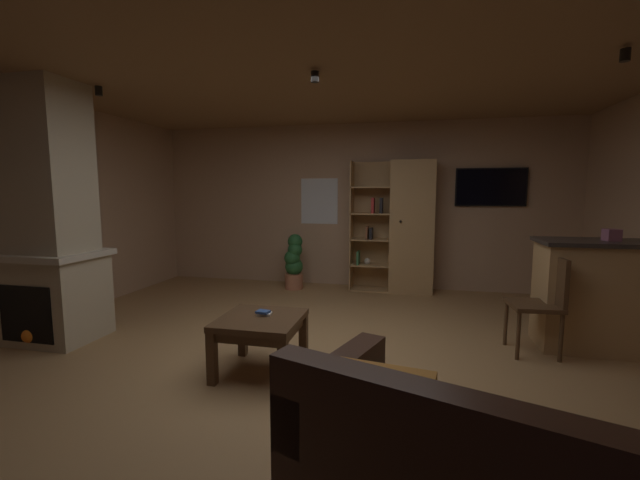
{
  "coord_description": "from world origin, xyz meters",
  "views": [
    {
      "loc": [
        0.85,
        -3.34,
        1.5
      ],
      "look_at": [
        0.0,
        0.4,
        1.05
      ],
      "focal_mm": 22.65,
      "sensor_mm": 36.0,
      "label": 1
    }
  ],
  "objects_px": {
    "bookshelf_cabinet": "(406,228)",
    "dining_chair": "(543,298)",
    "stone_fireplace": "(49,227)",
    "table_book_1": "(263,312)",
    "potted_floor_plant": "(294,262)",
    "wall_mounted_tv": "(491,187)",
    "table_book_0": "(265,314)",
    "tissue_box": "(612,235)",
    "kitchen_bar_counter": "(620,296)",
    "coffee_table": "(260,328)"
  },
  "relations": [
    {
      "from": "potted_floor_plant",
      "to": "wall_mounted_tv",
      "type": "distance_m",
      "value": 3.15
    },
    {
      "from": "dining_chair",
      "to": "table_book_0",
      "type": "bearing_deg",
      "value": -159.69
    },
    {
      "from": "stone_fireplace",
      "to": "wall_mounted_tv",
      "type": "height_order",
      "value": "stone_fireplace"
    },
    {
      "from": "kitchen_bar_counter",
      "to": "bookshelf_cabinet",
      "type": "bearing_deg",
      "value": 136.37
    },
    {
      "from": "kitchen_bar_counter",
      "to": "table_book_0",
      "type": "xyz_separation_m",
      "value": [
        -3.13,
        -1.13,
        -0.04
      ]
    },
    {
      "from": "stone_fireplace",
      "to": "table_book_1",
      "type": "height_order",
      "value": "stone_fireplace"
    },
    {
      "from": "coffee_table",
      "to": "potted_floor_plant",
      "type": "height_order",
      "value": "potted_floor_plant"
    },
    {
      "from": "kitchen_bar_counter",
      "to": "wall_mounted_tv",
      "type": "bearing_deg",
      "value": 110.93
    },
    {
      "from": "stone_fireplace",
      "to": "tissue_box",
      "type": "height_order",
      "value": "stone_fireplace"
    },
    {
      "from": "potted_floor_plant",
      "to": "wall_mounted_tv",
      "type": "height_order",
      "value": "wall_mounted_tv"
    },
    {
      "from": "table_book_1",
      "to": "wall_mounted_tv",
      "type": "bearing_deg",
      "value": 54.62
    },
    {
      "from": "stone_fireplace",
      "to": "table_book_1",
      "type": "xyz_separation_m",
      "value": [
        2.35,
        -0.22,
        -0.65
      ]
    },
    {
      "from": "potted_floor_plant",
      "to": "wall_mounted_tv",
      "type": "xyz_separation_m",
      "value": [
        2.9,
        0.41,
        1.16
      ]
    },
    {
      "from": "tissue_box",
      "to": "wall_mounted_tv",
      "type": "relative_size",
      "value": 0.12
    },
    {
      "from": "kitchen_bar_counter",
      "to": "table_book_1",
      "type": "xyz_separation_m",
      "value": [
        -3.14,
        -1.14,
        -0.02
      ]
    },
    {
      "from": "stone_fireplace",
      "to": "potted_floor_plant",
      "type": "distance_m",
      "value": 3.27
    },
    {
      "from": "stone_fireplace",
      "to": "table_book_1",
      "type": "relative_size",
      "value": 24.58
    },
    {
      "from": "table_book_0",
      "to": "potted_floor_plant",
      "type": "distance_m",
      "value": 2.91
    },
    {
      "from": "dining_chair",
      "to": "potted_floor_plant",
      "type": "distance_m",
      "value": 3.57
    },
    {
      "from": "coffee_table",
      "to": "wall_mounted_tv",
      "type": "bearing_deg",
      "value": 54.93
    },
    {
      "from": "bookshelf_cabinet",
      "to": "dining_chair",
      "type": "distance_m",
      "value": 2.56
    },
    {
      "from": "table_book_0",
      "to": "table_book_1",
      "type": "bearing_deg",
      "value": -129.78
    },
    {
      "from": "dining_chair",
      "to": "bookshelf_cabinet",
      "type": "bearing_deg",
      "value": 120.76
    },
    {
      "from": "stone_fireplace",
      "to": "potted_floor_plant",
      "type": "height_order",
      "value": "stone_fireplace"
    },
    {
      "from": "stone_fireplace",
      "to": "bookshelf_cabinet",
      "type": "bearing_deg",
      "value": 39.32
    },
    {
      "from": "wall_mounted_tv",
      "to": "bookshelf_cabinet",
      "type": "bearing_deg",
      "value": -170.06
    },
    {
      "from": "dining_chair",
      "to": "tissue_box",
      "type": "bearing_deg",
      "value": 20.64
    },
    {
      "from": "kitchen_bar_counter",
      "to": "wall_mounted_tv",
      "type": "relative_size",
      "value": 1.49
    },
    {
      "from": "kitchen_bar_counter",
      "to": "tissue_box",
      "type": "relative_size",
      "value": 12.25
    },
    {
      "from": "kitchen_bar_counter",
      "to": "coffee_table",
      "type": "height_order",
      "value": "kitchen_bar_counter"
    },
    {
      "from": "coffee_table",
      "to": "dining_chair",
      "type": "bearing_deg",
      "value": 21.41
    },
    {
      "from": "stone_fireplace",
      "to": "coffee_table",
      "type": "distance_m",
      "value": 2.48
    },
    {
      "from": "table_book_0",
      "to": "stone_fireplace",
      "type": "bearing_deg",
      "value": 174.92
    },
    {
      "from": "kitchen_bar_counter",
      "to": "table_book_1",
      "type": "height_order",
      "value": "kitchen_bar_counter"
    },
    {
      "from": "bookshelf_cabinet",
      "to": "dining_chair",
      "type": "bearing_deg",
      "value": -59.24
    },
    {
      "from": "table_book_0",
      "to": "table_book_1",
      "type": "distance_m",
      "value": 0.03
    },
    {
      "from": "bookshelf_cabinet",
      "to": "tissue_box",
      "type": "relative_size",
      "value": 16.44
    },
    {
      "from": "table_book_1",
      "to": "dining_chair",
      "type": "height_order",
      "value": "dining_chair"
    },
    {
      "from": "stone_fireplace",
      "to": "table_book_1",
      "type": "bearing_deg",
      "value": -5.4
    },
    {
      "from": "stone_fireplace",
      "to": "dining_chair",
      "type": "bearing_deg",
      "value": 8.12
    },
    {
      "from": "tissue_box",
      "to": "table_book_0",
      "type": "bearing_deg",
      "value": -159.62
    },
    {
      "from": "table_book_0",
      "to": "wall_mounted_tv",
      "type": "distance_m",
      "value": 4.14
    },
    {
      "from": "coffee_table",
      "to": "wall_mounted_tv",
      "type": "distance_m",
      "value": 4.23
    },
    {
      "from": "bookshelf_cabinet",
      "to": "dining_chair",
      "type": "height_order",
      "value": "bookshelf_cabinet"
    },
    {
      "from": "bookshelf_cabinet",
      "to": "table_book_0",
      "type": "xyz_separation_m",
      "value": [
        -1.11,
        -3.05,
        -0.49
      ]
    },
    {
      "from": "dining_chair",
      "to": "table_book_1",
      "type": "bearing_deg",
      "value": -159.52
    },
    {
      "from": "tissue_box",
      "to": "table_book_1",
      "type": "xyz_separation_m",
      "value": [
        -3.02,
        -1.13,
        -0.6
      ]
    },
    {
      "from": "table_book_1",
      "to": "bookshelf_cabinet",
      "type": "bearing_deg",
      "value": 69.88
    },
    {
      "from": "stone_fireplace",
      "to": "kitchen_bar_counter",
      "type": "bearing_deg",
      "value": 9.48
    },
    {
      "from": "potted_floor_plant",
      "to": "stone_fireplace",
      "type": "bearing_deg",
      "value": -123.83
    }
  ]
}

